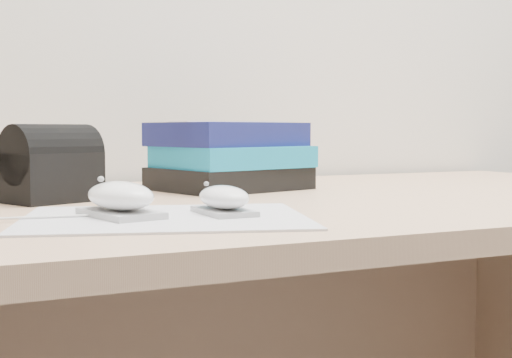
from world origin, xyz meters
name	(u,v)px	position (x,y,z in m)	size (l,w,h in m)	color
desk	(242,340)	(0.00, 1.64, 0.50)	(1.60, 0.80, 0.73)	tan
mousepad	(165,218)	(-0.21, 1.40, 0.73)	(0.32, 0.25, 0.00)	#9D9CA5
mouse_rear	(120,199)	(-0.25, 1.42, 0.75)	(0.09, 0.12, 0.05)	#ABABAE
mouse_front	(224,200)	(-0.13, 1.39, 0.75)	(0.05, 0.09, 0.04)	#A1A2A4
book_stack	(230,156)	(0.02, 1.74, 0.79)	(0.28, 0.25, 0.12)	black
pouch	(52,165)	(-0.29, 1.65, 0.78)	(0.15, 0.13, 0.11)	black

